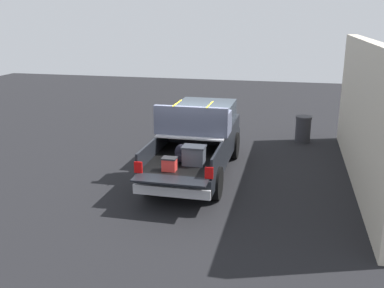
% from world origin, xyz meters
% --- Properties ---
extents(ground_plane, '(40.00, 40.00, 0.00)m').
position_xyz_m(ground_plane, '(0.00, 0.00, 0.00)').
color(ground_plane, black).
extents(pickup_truck, '(6.05, 2.07, 2.23)m').
position_xyz_m(pickup_truck, '(0.38, -0.00, 0.99)').
color(pickup_truck, black).
rests_on(pickup_truck, ground_plane).
extents(building_facade, '(9.25, 0.36, 3.93)m').
position_xyz_m(building_facade, '(0.46, -4.65, 1.97)').
color(building_facade, beige).
rests_on(building_facade, ground_plane).
extents(trash_can, '(0.60, 0.60, 0.98)m').
position_xyz_m(trash_can, '(4.28, -3.16, 0.50)').
color(trash_can, '#2D2D33').
rests_on(trash_can, ground_plane).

